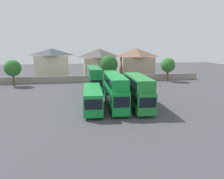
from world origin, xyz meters
The scene contains 13 objects.
ground centered at (0.00, 18.00, 0.00)m, with size 140.00×140.00×0.00m, color #424247.
depot_boundary_wall centered at (0.00, 25.64, 0.90)m, with size 56.00×0.50×1.80m, color gray.
bus_1 centered at (-3.42, 0.06, 1.87)m, with size 3.08×10.39×3.27m.
bus_2 centered at (0.08, 0.37, 2.85)m, with size 2.75×10.76×5.07m.
bus_3 centered at (3.51, -0.02, 2.77)m, with size 2.97×10.63×4.91m.
bus_4 centered at (-1.83, 15.90, 2.74)m, with size 2.66×11.93×4.86m.
bus_5 centered at (2.44, 16.00, 2.02)m, with size 2.97×10.79×3.55m.
house_terrace_left centered at (-12.59, 35.60, 4.42)m, with size 9.61×7.66×8.68m.
house_terrace_centre centered at (1.37, 35.06, 4.39)m, with size 9.59×6.91×8.59m.
house_terrace_right centered at (12.93, 34.98, 4.44)m, with size 10.39×7.62×8.69m.
tree_left_of_lot centered at (18.50, 23.64, 4.33)m, with size 3.79×3.79×6.28m.
tree_behind_wall centered at (3.30, 28.14, 4.42)m, with size 4.90×4.90×6.88m.
tree_right_of_lot centered at (-20.32, 22.64, 4.28)m, with size 3.87×3.87×6.24m.
Camera 1 is at (-5.74, -31.82, 9.42)m, focal length 35.31 mm.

